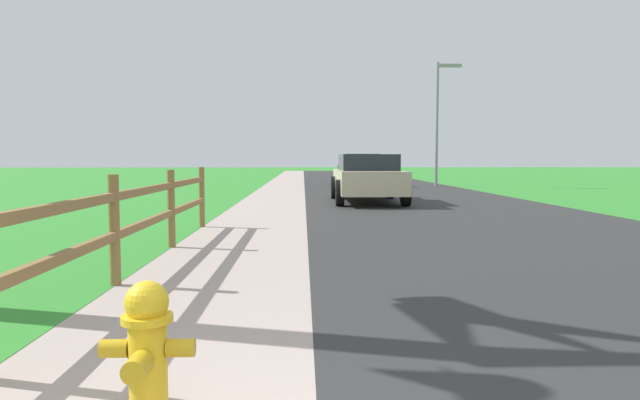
{
  "coord_description": "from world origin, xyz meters",
  "views": [
    {
      "loc": [
        -0.07,
        -1.23,
        1.31
      ],
      "look_at": [
        0.26,
        9.67,
        0.51
      ],
      "focal_mm": 32.05,
      "sensor_mm": 36.0,
      "label": 1
    }
  ],
  "objects_px": {
    "street_lamp": "(440,112)",
    "parked_suv_beige": "(367,177)",
    "parked_car_black": "(360,170)",
    "fire_hydrant": "(147,351)"
  },
  "relations": [
    {
      "from": "parked_car_black",
      "to": "street_lamp",
      "type": "distance_m",
      "value": 4.52
    },
    {
      "from": "parked_suv_beige",
      "to": "parked_car_black",
      "type": "distance_m",
      "value": 9.77
    },
    {
      "from": "parked_car_black",
      "to": "street_lamp",
      "type": "xyz_separation_m",
      "value": [
        3.59,
        -0.49,
        2.69
      ]
    },
    {
      "from": "fire_hydrant",
      "to": "street_lamp",
      "type": "distance_m",
      "value": 24.82
    },
    {
      "from": "parked_car_black",
      "to": "street_lamp",
      "type": "bearing_deg",
      "value": -7.81
    },
    {
      "from": "parked_car_black",
      "to": "street_lamp",
      "type": "height_order",
      "value": "street_lamp"
    },
    {
      "from": "street_lamp",
      "to": "parked_suv_beige",
      "type": "bearing_deg",
      "value": -115.31
    },
    {
      "from": "street_lamp",
      "to": "fire_hydrant",
      "type": "bearing_deg",
      "value": -106.66
    },
    {
      "from": "parked_car_black",
      "to": "parked_suv_beige",
      "type": "bearing_deg",
      "value": -94.58
    },
    {
      "from": "fire_hydrant",
      "to": "parked_car_black",
      "type": "relative_size",
      "value": 0.17
    }
  ]
}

